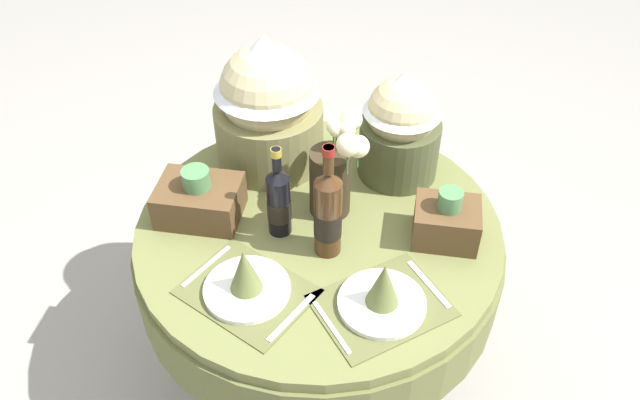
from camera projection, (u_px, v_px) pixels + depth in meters
The scene contains 11 objects.
ground at pixel (319, 363), 2.48m from camera, with size 8.00×8.00×0.00m, color #9E998E.
dining_table at pixel (319, 258), 2.10m from camera, with size 1.14×1.14×0.72m.
place_setting_left at pixel (246, 281), 1.77m from camera, with size 0.42×0.39×0.16m.
place_setting_right at pixel (383, 295), 1.73m from camera, with size 0.43×0.41×0.16m.
flower_vase at pixel (335, 171), 1.95m from camera, with size 0.18×0.24×0.35m.
wine_bottle_left at pixel (279, 201), 1.91m from camera, with size 0.07×0.07×0.31m.
wine_bottle_rear at pixel (328, 213), 1.83m from camera, with size 0.08×0.08×0.38m.
gift_tub_back_left at pixel (267, 98), 2.09m from camera, with size 0.36×0.36×0.47m.
gift_tub_back_right at pixel (401, 121), 2.06m from camera, with size 0.26×0.26×0.38m.
woven_basket_side_left at pixel (199, 199), 1.99m from camera, with size 0.25×0.19×0.18m.
woven_basket_side_right at pixel (446, 221), 1.92m from camera, with size 0.19×0.16×0.18m.
Camera 1 is at (0.24, -1.42, 2.11)m, focal length 36.72 mm.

